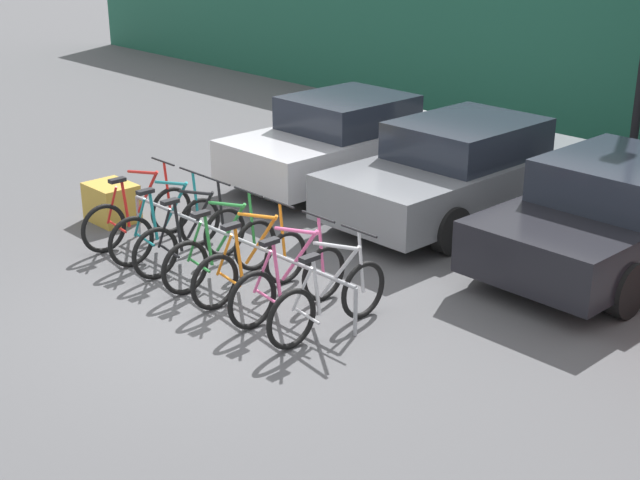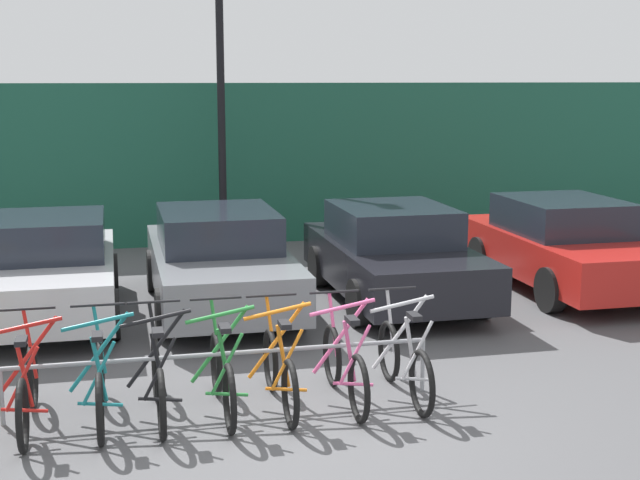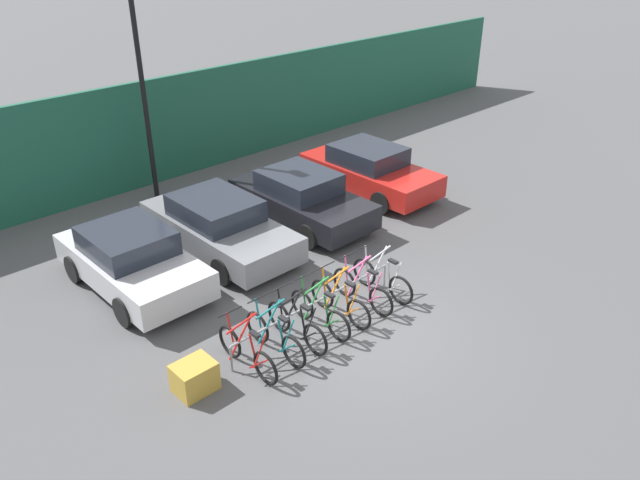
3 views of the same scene
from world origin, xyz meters
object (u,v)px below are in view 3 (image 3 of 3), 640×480
car_grey (219,225)px  car_red (369,170)px  bicycle_teal (275,337)px  bicycle_red (247,352)px  bicycle_black (297,325)px  bicycle_silver (382,279)px  bicycle_pink (362,290)px  car_black (301,198)px  bike_rack (316,304)px  cargo_crate (195,377)px  bicycle_orange (340,302)px  bicycle_green (320,313)px  car_silver (132,260)px  lamp_post (140,68)px

car_grey → car_red: bearing=-0.5°
bicycle_teal → bicycle_red: bearing=-176.6°
bicycle_black → bicycle_silver: (2.47, 0.00, 0.00)m
bicycle_red → bicycle_pink: same height
bicycle_red → car_black: (4.77, 3.84, 0.31)m
bike_rack → cargo_crate: bike_rack is taller
bike_rack → car_black: car_black is taller
bike_rack → bicycle_silver: (1.83, -0.15, -0.11)m
car_red → bicycle_orange: bearing=-142.6°
bike_rack → bicycle_red: 1.84m
bicycle_red → bicycle_orange: 2.38m
bicycle_teal → bicycle_pink: bearing=3.4°
bicycle_green → car_silver: size_ratio=0.43×
bicycle_red → car_grey: size_ratio=0.39×
car_silver → car_black: (4.86, -0.12, 0.00)m
bicycle_black → bicycle_green: bearing=3.0°
bike_rack → bicycle_red: bearing=-175.4°
cargo_crate → bike_rack: bearing=-0.8°
bike_rack → bicycle_green: (-0.02, -0.15, -0.11)m
car_silver → car_black: 4.86m
bicycle_black → bicycle_pink: same height
car_black → cargo_crate: size_ratio=5.82×
car_red → cargo_crate: size_ratio=6.00×
bicycle_red → cargo_crate: size_ratio=2.44×
car_silver → cargo_crate: car_silver is taller
car_silver → car_red: bearing=0.1°
bicycle_black → bicycle_orange: same height
bicycle_green → car_red: car_red is taller
car_black → car_red: 2.80m
car_silver → car_red: (7.66, 0.01, 0.00)m
bicycle_red → bicycle_teal: 0.66m
bicycle_red → car_grey: 4.62m
bicycle_black → car_black: bearing=50.0°
car_red → lamp_post: (-4.76, 4.00, 3.02)m
bicycle_red → bicycle_teal: same height
car_black → bicycle_green: bearing=-127.6°
car_black → cargo_crate: car_black is taller
bicycle_silver → cargo_crate: bearing=175.3°
car_red → lamp_post: bearing=140.0°
car_red → cargo_crate: bearing=-156.2°
bike_rack → cargo_crate: 2.85m
bike_rack → car_red: bearing=33.7°
car_red → cargo_crate: car_red is taller
car_red → bike_rack: bearing=-146.3°
bicycle_teal → bicycle_pink: 2.38m
car_silver → cargo_crate: bearing=-103.6°
bicycle_pink → car_grey: bearing=101.3°
bicycle_black → bicycle_silver: size_ratio=1.00×
bicycle_green → cargo_crate: (-2.81, 0.19, -0.10)m
car_black → bicycle_pink: bearing=-114.3°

